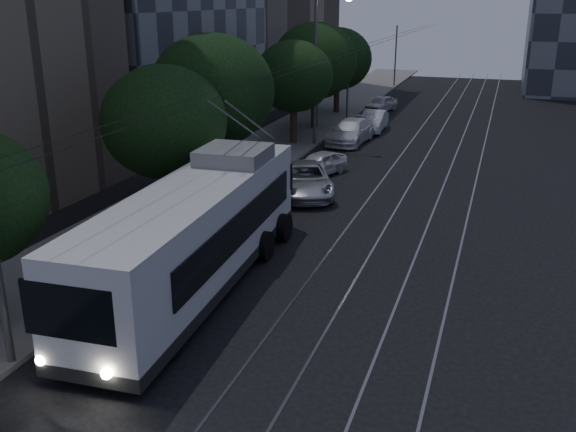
{
  "coord_description": "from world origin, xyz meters",
  "views": [
    {
      "loc": [
        5.78,
        -15.87,
        8.71
      ],
      "look_at": [
        -0.77,
        3.31,
        1.75
      ],
      "focal_mm": 40.0,
      "sensor_mm": 36.0,
      "label": 1
    }
  ],
  "objects_px": {
    "car_white_b": "(351,132)",
    "streetlamp_far": "(322,54)",
    "car_white_d": "(381,104)",
    "trolleybus": "(198,232)",
    "car_white_c": "(373,121)",
    "car_white_a": "(319,164)",
    "pickup_silver": "(305,179)"
  },
  "relations": [
    {
      "from": "car_white_a",
      "to": "streetlamp_far",
      "type": "distance_m",
      "value": 8.37
    },
    {
      "from": "car_white_a",
      "to": "car_white_d",
      "type": "xyz_separation_m",
      "value": [
        -0.71,
        20.22,
        0.01
      ]
    },
    {
      "from": "trolleybus",
      "to": "pickup_silver",
      "type": "height_order",
      "value": "trolleybus"
    },
    {
      "from": "pickup_silver",
      "to": "car_white_b",
      "type": "relative_size",
      "value": 1.03
    },
    {
      "from": "pickup_silver",
      "to": "car_white_a",
      "type": "xyz_separation_m",
      "value": [
        -0.3,
        3.41,
        -0.11
      ]
    },
    {
      "from": "pickup_silver",
      "to": "car_white_c",
      "type": "bearing_deg",
      "value": 67.79
    },
    {
      "from": "car_white_d",
      "to": "streetlamp_far",
      "type": "relative_size",
      "value": 0.4
    },
    {
      "from": "car_white_a",
      "to": "car_white_b",
      "type": "height_order",
      "value": "car_white_b"
    },
    {
      "from": "pickup_silver",
      "to": "streetlamp_far",
      "type": "bearing_deg",
      "value": 79.72
    },
    {
      "from": "car_white_b",
      "to": "streetlamp_far",
      "type": "relative_size",
      "value": 0.55
    },
    {
      "from": "car_white_a",
      "to": "streetlamp_far",
      "type": "relative_size",
      "value": 0.39
    },
    {
      "from": "car_white_b",
      "to": "car_white_d",
      "type": "xyz_separation_m",
      "value": [
        -0.44,
        12.21,
        -0.11
      ]
    },
    {
      "from": "car_white_a",
      "to": "pickup_silver",
      "type": "bearing_deg",
      "value": -63.88
    },
    {
      "from": "car_white_c",
      "to": "streetlamp_far",
      "type": "xyz_separation_m",
      "value": [
        -2.1,
        -5.7,
        4.85
      ]
    },
    {
      "from": "trolleybus",
      "to": "car_white_a",
      "type": "relative_size",
      "value": 3.61
    },
    {
      "from": "car_white_a",
      "to": "car_white_d",
      "type": "distance_m",
      "value": 20.24
    },
    {
      "from": "car_white_a",
      "to": "car_white_b",
      "type": "bearing_deg",
      "value": 112.99
    },
    {
      "from": "car_white_a",
      "to": "car_white_c",
      "type": "distance_m",
      "value": 12.23
    },
    {
      "from": "trolleybus",
      "to": "pickup_silver",
      "type": "distance_m",
      "value": 10.53
    },
    {
      "from": "car_white_a",
      "to": "car_white_d",
      "type": "relative_size",
      "value": 0.99
    },
    {
      "from": "car_white_b",
      "to": "streetlamp_far",
      "type": "xyz_separation_m",
      "value": [
        -1.52,
        -1.49,
        4.81
      ]
    },
    {
      "from": "trolleybus",
      "to": "streetlamp_far",
      "type": "distance_m",
      "value": 20.85
    },
    {
      "from": "car_white_d",
      "to": "trolleybus",
      "type": "bearing_deg",
      "value": -72.6
    },
    {
      "from": "car_white_b",
      "to": "streetlamp_far",
      "type": "bearing_deg",
      "value": -131.01
    },
    {
      "from": "trolleybus",
      "to": "car_white_b",
      "type": "xyz_separation_m",
      "value": [
        -0.38,
        21.9,
        -1.04
      ]
    },
    {
      "from": "car_white_a",
      "to": "streetlamp_far",
      "type": "height_order",
      "value": "streetlamp_far"
    },
    {
      "from": "pickup_silver",
      "to": "car_white_a",
      "type": "distance_m",
      "value": 3.43
    },
    {
      "from": "trolleybus",
      "to": "car_white_d",
      "type": "bearing_deg",
      "value": 88.44
    },
    {
      "from": "car_white_b",
      "to": "car_white_c",
      "type": "bearing_deg",
      "value": 86.79
    },
    {
      "from": "car_white_d",
      "to": "car_white_c",
      "type": "bearing_deg",
      "value": -66.72
    },
    {
      "from": "car_white_d",
      "to": "car_white_b",
      "type": "bearing_deg",
      "value": -71.92
    },
    {
      "from": "trolleybus",
      "to": "streetlamp_far",
      "type": "height_order",
      "value": "streetlamp_far"
    }
  ]
}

